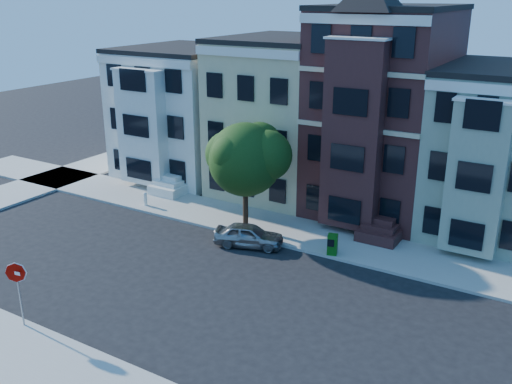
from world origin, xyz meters
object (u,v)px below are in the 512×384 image
Objects in this scene: parked_car at (249,235)px; newspaper_box at (332,244)px; street_tree at (245,164)px; stop_sign at (19,290)px; fire_hydrant at (145,200)px.

parked_car is 3.39× the size of newspaper_box.
street_tree is 2.04× the size of parked_car.
fire_hydrant is at bearing 103.06° from stop_sign.
stop_sign reaches higher than newspaper_box.
street_tree reaches higher than newspaper_box.
stop_sign is (-2.31, -13.30, -2.20)m from street_tree.
fire_hydrant is (-8.70, 1.59, -0.14)m from parked_car.
street_tree is at bearing 18.43° from parked_car.
fire_hydrant is (-13.10, 0.49, -0.20)m from newspaper_box.
fire_hydrant is at bearing 61.72° from parked_car.
fire_hydrant is 0.22× the size of stop_sign.
parked_car is 1.17× the size of stop_sign.
street_tree reaches higher than stop_sign.
newspaper_box is (4.39, 1.10, 0.07)m from parked_car.
stop_sign is at bearing 144.48° from parked_car.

